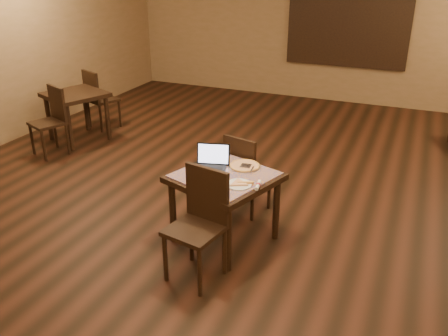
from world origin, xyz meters
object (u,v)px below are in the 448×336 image
at_px(pizza_pan, 245,167).
at_px(other_table_b_chair_near, 52,117).
at_px(other_table_b, 76,101).
at_px(other_table_b_chair_far, 98,96).
at_px(chair_main_far, 244,170).
at_px(tiled_table, 225,183).
at_px(chair_main_near, 200,218).
at_px(laptop, 211,162).

bearing_deg(pizza_pan, other_table_b_chair_near, 163.91).
relative_size(other_table_b, other_table_b_chair_near, 1.07).
xyz_separation_m(other_table_b, other_table_b_chair_far, (-0.03, 0.60, -0.08)).
xyz_separation_m(chair_main_far, other_table_b_chair_near, (-3.28, 0.61, 0.03)).
height_order(chair_main_far, pizza_pan, chair_main_far).
bearing_deg(chair_main_far, other_table_b, -5.81).
distance_m(chair_main_far, other_table_b_chair_near, 3.34).
bearing_deg(chair_main_far, other_table_b_chair_near, 3.67).
distance_m(tiled_table, chair_main_far, 0.63).
bearing_deg(other_table_b_chair_near, chair_main_near, -7.06).
distance_m(tiled_table, other_table_b, 3.80).
relative_size(tiled_table, other_table_b_chair_near, 1.15).
height_order(chair_main_near, other_table_b_chair_far, chair_main_near).
bearing_deg(other_table_b_chair_far, laptop, 165.73).
height_order(chair_main_near, laptop, chair_main_near).
bearing_deg(tiled_table, other_table_b, 170.16).
bearing_deg(laptop, pizza_pan, 7.56).
distance_m(laptop, pizza_pan, 0.35).
bearing_deg(tiled_table, other_table_b_chair_far, 163.13).
relative_size(pizza_pan, other_table_b_chair_far, 0.33).
xyz_separation_m(tiled_table, chair_main_near, (0.02, -0.61, -0.07)).
bearing_deg(other_table_b, other_table_b_chair_near, -64.92).
relative_size(tiled_table, other_table_b_chair_far, 1.15).
relative_size(chair_main_far, other_table_b_chair_far, 0.95).
xyz_separation_m(chair_main_near, other_table_b, (-3.35, 2.43, 0.06)).
bearing_deg(other_table_b, other_table_b_chair_far, 115.08).
distance_m(tiled_table, laptop, 0.28).
bearing_deg(other_table_b_chair_near, tiled_table, 1.51).
bearing_deg(chair_main_near, tiled_table, 102.36).
bearing_deg(pizza_pan, laptop, -157.07).
xyz_separation_m(chair_main_far, laptop, (-0.18, -0.51, 0.28)).
distance_m(pizza_pan, other_table_b_chair_near, 3.57).
bearing_deg(laptop, chair_main_far, 55.38).
relative_size(chair_main_near, other_table_b_chair_far, 1.03).
bearing_deg(chair_main_near, chair_main_far, 102.51).
xyz_separation_m(chair_main_near, other_table_b_chair_far, (-3.39, 3.03, -0.02)).
height_order(other_table_b_chair_near, other_table_b_chair_far, same).
bearing_deg(tiled_table, pizza_pan, 82.27).
bearing_deg(chair_main_far, chair_main_near, 105.94).
bearing_deg(chair_main_far, pizza_pan, 124.56).
height_order(chair_main_near, pizza_pan, chair_main_near).
relative_size(chair_main_near, other_table_b, 0.96).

